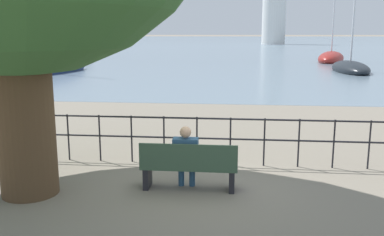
% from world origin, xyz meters
% --- Properties ---
extents(ground_plane, '(1000.00, 1000.00, 0.00)m').
position_xyz_m(ground_plane, '(0.00, 0.00, 0.00)').
color(ground_plane, gray).
extents(harbor_water, '(600.00, 300.00, 0.01)m').
position_xyz_m(harbor_water, '(0.00, 159.54, 0.00)').
color(harbor_water, slate).
rests_on(harbor_water, ground_plane).
extents(park_bench, '(1.76, 0.45, 0.90)m').
position_xyz_m(park_bench, '(0.00, -0.06, 0.43)').
color(park_bench, '#334C38').
rests_on(park_bench, ground_plane).
extents(seated_person_left, '(0.46, 0.35, 1.18)m').
position_xyz_m(seated_person_left, '(-0.06, 0.01, 0.65)').
color(seated_person_left, navy).
rests_on(seated_person_left, ground_plane).
extents(promenade_railing, '(16.03, 0.04, 1.05)m').
position_xyz_m(promenade_railing, '(0.00, 1.55, 0.69)').
color(promenade_railing, black).
rests_on(promenade_railing, ground_plane).
extents(sailboat_0, '(3.97, 6.56, 11.10)m').
position_xyz_m(sailboat_0, '(-16.80, 41.47, 0.39)').
color(sailboat_0, black).
rests_on(sailboat_0, ground_plane).
extents(sailboat_1, '(2.44, 6.97, 10.91)m').
position_xyz_m(sailboat_1, '(9.20, 25.19, 0.28)').
color(sailboat_1, black).
rests_on(sailboat_1, ground_plane).
extents(sailboat_2, '(4.40, 7.51, 11.80)m').
position_xyz_m(sailboat_2, '(10.11, 36.11, 0.34)').
color(sailboat_2, maroon).
rests_on(sailboat_2, ground_plane).
extents(sailboat_3, '(3.62, 8.43, 9.75)m').
position_xyz_m(sailboat_3, '(-12.14, 21.40, 0.35)').
color(sailboat_3, navy).
rests_on(sailboat_3, ground_plane).
extents(harbor_lighthouse, '(5.67, 5.67, 21.92)m').
position_xyz_m(harbor_lighthouse, '(9.73, 100.48, 10.19)').
color(harbor_lighthouse, white).
rests_on(harbor_lighthouse, ground_plane).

